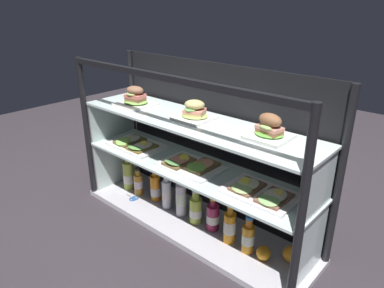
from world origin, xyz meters
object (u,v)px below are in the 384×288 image
(juice_bottle_front_middle, at_px, (196,209))
(plated_roll_sandwich_far_left, at_px, (269,130))
(juice_bottle_back_left, at_px, (129,175))
(juice_bottle_front_second, at_px, (138,184))
(juice_bottle_front_right_end, at_px, (181,199))
(plated_roll_sandwich_near_right_corner, at_px, (195,113))
(plated_roll_sandwich_right_of_center, at_px, (135,99))
(open_sandwich_tray_far_right, at_px, (190,165))
(kitchen_scissors, at_px, (132,197))
(open_sandwich_tray_mid_right, at_px, (136,144))
(juice_bottle_back_center, at_px, (213,217))
(juice_bottle_tucked_behind, at_px, (166,193))
(juice_bottle_back_right, at_px, (155,188))
(open_sandwich_tray_right_of_center, at_px, (260,192))
(orange_fruit_near_left_post, at_px, (263,253))
(orange_fruit_beside_bottles, at_px, (291,254))
(juice_bottle_front_fourth, at_px, (230,227))
(juice_bottle_near_post, at_px, (248,238))

(juice_bottle_front_middle, bearing_deg, plated_roll_sandwich_far_left, 4.61)
(juice_bottle_back_left, relative_size, juice_bottle_front_second, 1.31)
(juice_bottle_front_right_end, xyz_separation_m, juice_bottle_front_middle, (0.11, 0.01, -0.02))
(plated_roll_sandwich_near_right_corner, relative_size, juice_bottle_front_second, 0.96)
(plated_roll_sandwich_right_of_center, height_order, juice_bottle_front_second, plated_roll_sandwich_right_of_center)
(open_sandwich_tray_far_right, relative_size, kitchen_scissors, 1.88)
(open_sandwich_tray_mid_right, bearing_deg, juice_bottle_back_center, 4.17)
(plated_roll_sandwich_far_left, bearing_deg, juice_bottle_back_center, -175.65)
(juice_bottle_tucked_behind, distance_m, juice_bottle_front_middle, 0.23)
(plated_roll_sandwich_near_right_corner, height_order, juice_bottle_back_right, plated_roll_sandwich_near_right_corner)
(open_sandwich_tray_right_of_center, bearing_deg, juice_bottle_front_middle, 176.63)
(juice_bottle_tucked_behind, distance_m, orange_fruit_near_left_post, 0.69)
(juice_bottle_back_center, distance_m, orange_fruit_beside_bottles, 0.45)
(juice_bottle_tucked_behind, bearing_deg, open_sandwich_tray_mid_right, -173.39)
(plated_roll_sandwich_right_of_center, relative_size, orange_fruit_near_left_post, 2.77)
(juice_bottle_back_center, distance_m, juice_bottle_front_fourth, 0.14)
(plated_roll_sandwich_far_left, relative_size, juice_bottle_back_left, 0.72)
(plated_roll_sandwich_right_of_center, xyz_separation_m, open_sandwich_tray_far_right, (0.43, -0.00, -0.29))
(plated_roll_sandwich_far_left, distance_m, kitchen_scissors, 1.09)
(juice_bottle_back_left, relative_size, orange_fruit_near_left_post, 3.50)
(plated_roll_sandwich_near_right_corner, xyz_separation_m, juice_bottle_back_left, (-0.57, -0.02, -0.55))
(plated_roll_sandwich_far_left, bearing_deg, open_sandwich_tray_mid_right, -175.77)
(open_sandwich_tray_right_of_center, height_order, juice_bottle_front_second, open_sandwich_tray_right_of_center)
(juice_bottle_back_left, bearing_deg, juice_bottle_front_fourth, -0.69)
(open_sandwich_tray_right_of_center, distance_m, juice_bottle_back_right, 0.81)
(open_sandwich_tray_far_right, distance_m, juice_bottle_front_second, 0.53)
(plated_roll_sandwich_right_of_center, bearing_deg, plated_roll_sandwich_near_right_corner, 4.69)
(juice_bottle_back_right, height_order, juice_bottle_back_center, juice_bottle_back_right)
(juice_bottle_front_second, xyz_separation_m, orange_fruit_beside_bottles, (1.04, 0.08, -0.04))
(open_sandwich_tray_mid_right, distance_m, juice_bottle_near_post, 0.87)
(juice_bottle_back_right, distance_m, juice_bottle_near_post, 0.71)
(juice_bottle_tucked_behind, relative_size, juice_bottle_front_middle, 1.15)
(open_sandwich_tray_far_right, distance_m, orange_fruit_near_left_post, 0.58)
(juice_bottle_front_second, bearing_deg, open_sandwich_tray_mid_right, -42.00)
(plated_roll_sandwich_right_of_center, bearing_deg, juice_bottle_front_second, 179.67)
(juice_bottle_front_middle, height_order, orange_fruit_near_left_post, juice_bottle_front_middle)
(juice_bottle_near_post, bearing_deg, open_sandwich_tray_far_right, -179.94)
(juice_bottle_front_second, bearing_deg, open_sandwich_tray_right_of_center, -0.35)
(open_sandwich_tray_mid_right, xyz_separation_m, juice_bottle_tucked_behind, (0.23, 0.03, -0.26))
(open_sandwich_tray_far_right, xyz_separation_m, open_sandwich_tray_right_of_center, (0.44, -0.00, 0.00))
(open_sandwich_tray_far_right, distance_m, juice_bottle_near_post, 0.48)
(juice_bottle_back_left, xyz_separation_m, juice_bottle_front_right_end, (0.48, 0.00, 0.01))
(plated_roll_sandwich_right_of_center, relative_size, plated_roll_sandwich_near_right_corner, 1.09)
(plated_roll_sandwich_right_of_center, bearing_deg, open_sandwich_tray_right_of_center, -0.35)
(open_sandwich_tray_mid_right, height_order, open_sandwich_tray_right_of_center, open_sandwich_tray_right_of_center)
(open_sandwich_tray_right_of_center, bearing_deg, open_sandwich_tray_mid_right, -179.50)
(juice_bottle_front_second, relative_size, orange_fruit_near_left_post, 2.66)
(juice_bottle_front_second, relative_size, orange_fruit_beside_bottles, 2.37)
(plated_roll_sandwich_near_right_corner, bearing_deg, juice_bottle_front_fourth, -7.17)
(plated_roll_sandwich_far_left, bearing_deg, juice_bottle_back_left, -177.71)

